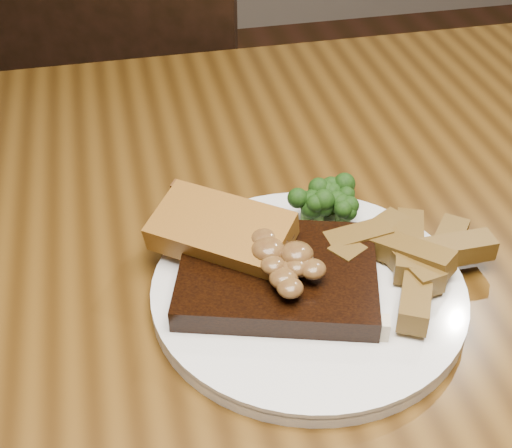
% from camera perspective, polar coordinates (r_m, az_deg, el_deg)
% --- Properties ---
extents(dining_table, '(1.60, 0.90, 0.75)m').
position_cam_1_polar(dining_table, '(0.76, 0.85, -7.29)').
color(dining_table, '#4A300E').
rests_on(dining_table, ground).
extents(chair_far, '(0.53, 0.53, 0.88)m').
position_cam_1_polar(chair_far, '(1.40, -9.21, 7.04)').
color(chair_far, black).
rests_on(chair_far, ground).
extents(plate, '(0.31, 0.31, 0.01)m').
position_cam_1_polar(plate, '(0.64, 4.19, -5.51)').
color(plate, silver).
rests_on(plate, dining_table).
extents(steak, '(0.20, 0.17, 0.03)m').
position_cam_1_polar(steak, '(0.63, 1.74, -4.17)').
color(steak, black).
rests_on(steak, plate).
extents(steak_bone, '(0.15, 0.06, 0.02)m').
position_cam_1_polar(steak_bone, '(0.59, 3.12, -8.20)').
color(steak_bone, beige).
rests_on(steak_bone, plate).
extents(mushroom_pile, '(0.08, 0.08, 0.03)m').
position_cam_1_polar(mushroom_pile, '(0.61, 1.67, -2.55)').
color(mushroom_pile, brown).
rests_on(mushroom_pile, steak).
extents(garlic_bread, '(0.14, 0.13, 0.03)m').
position_cam_1_polar(garlic_bread, '(0.65, -2.73, -2.00)').
color(garlic_bread, brown).
rests_on(garlic_bread, plate).
extents(potato_wedges, '(0.12, 0.12, 0.02)m').
position_cam_1_polar(potato_wedges, '(0.66, 10.29, -2.37)').
color(potato_wedges, brown).
rests_on(potato_wedges, plate).
extents(broccoli_cluster, '(0.06, 0.06, 0.04)m').
position_cam_1_polar(broccoli_cluster, '(0.69, 6.18, 1.33)').
color(broccoli_cluster, '#19390D').
rests_on(broccoli_cluster, plate).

